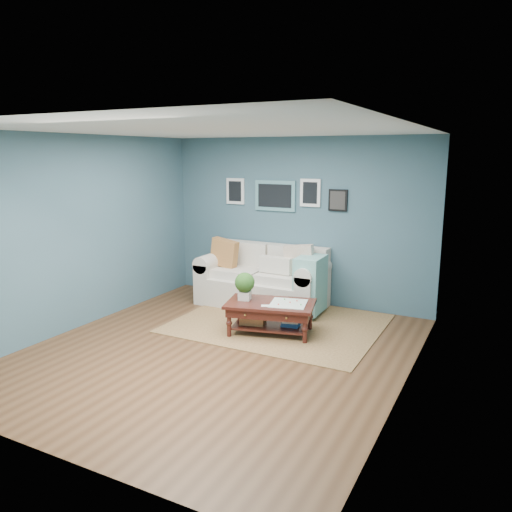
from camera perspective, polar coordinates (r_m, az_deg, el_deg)
The scene contains 4 objects.
room_shell at distance 6.04m, azimuth -4.30°, elevation 1.39°, with size 5.00×5.02×2.70m.
area_rug at distance 7.34m, azimuth 2.55°, elevation -7.69°, with size 2.87×2.30×0.01m, color brown.
loveseat at distance 8.06m, azimuth 1.36°, elevation -2.69°, with size 2.10×0.95×1.08m.
coffee_table at distance 6.86m, azimuth 1.16°, elevation -5.89°, with size 1.32×0.96×0.83m.
Camera 1 is at (3.11, -5.00, 2.42)m, focal length 35.00 mm.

